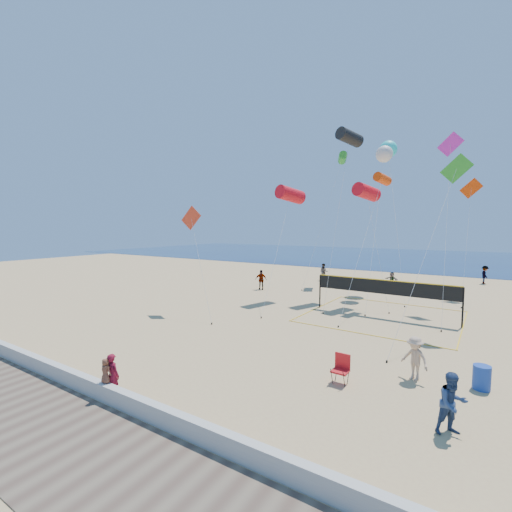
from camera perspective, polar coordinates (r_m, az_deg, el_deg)
The scene contains 26 objects.
ground at distance 13.76m, azimuth -6.03°, elevation -20.61°, with size 120.00×120.00×0.00m, color tan.
ocean at distance 72.38m, azimuth 26.01°, elevation -0.28°, with size 140.00×50.00×0.03m, color #112051.
seawall at distance 11.69m, azimuth -16.07°, elevation -24.05°, with size 32.00×0.30×0.60m, color beige.
boardwalk at distance 10.82m, azimuth -25.07°, elevation -28.68°, with size 32.00×3.60×0.03m, color brown.
woman at distance 13.50m, azimuth -22.81°, elevation -17.88°, with size 0.57×0.37×1.56m, color maroon.
toddler at distance 13.33m, azimuth -23.78°, elevation -17.10°, with size 0.41×0.27×0.84m, color brown.
bystander_a at distance 11.99m, azimuth 29.91°, elevation -20.55°, with size 0.87×0.68×1.80m, color navy.
bystander_b at distance 15.09m, azimuth 24.94°, elevation -15.20°, with size 1.10×0.63×1.70m, color tan.
far_person_0 at distance 32.41m, azimuth 0.83°, elevation -3.97°, with size 1.09×0.45×1.86m, color gray.
far_person_1 at distance 36.22m, azimuth 21.69°, elevation -3.67°, with size 1.38×0.44×1.49m, color gray.
far_person_3 at distance 38.53m, azimuth 11.23°, elevation -2.63°, with size 0.91×0.71×1.87m, color gray.
far_person_4 at distance 42.75m, azimuth 33.84°, elevation -2.62°, with size 1.22×0.70×1.89m, color gray.
camp_chair at distance 14.00m, azimuth 14.03°, elevation -17.47°, with size 0.62×0.76×1.22m.
trash_barrel at distance 15.58m, azimuth 33.47°, elevation -16.53°, with size 0.59×0.59×0.88m, color #183C9E.
volleyball_net at distance 24.14m, azimuth 20.50°, elevation -5.51°, with size 9.53×9.39×2.46m.
kite_0 at distance 28.48m, azimuth 5.76°, elevation 10.13°, with size 2.30×8.28×9.27m.
kite_1 at distance 31.23m, azimuth 15.32°, elevation 18.53°, with size 1.93×8.59×14.08m.
kite_2 at distance 27.39m, azimuth 20.31°, elevation 11.92°, with size 1.26×8.21×9.89m.
kite_3 at distance 24.32m, azimuth -10.64°, elevation 5.58°, with size 4.48×2.33×7.40m.
kite_4 at distance 22.31m, azimuth 30.03°, elevation 11.23°, with size 2.88×7.43×10.01m.
kite_5 at distance 29.18m, azimuth 29.62°, elevation 14.68°, with size 1.76×7.74×12.78m.
kite_6 at distance 32.73m, azimuth 20.59°, elevation 15.61°, with size 1.74×9.45×12.90m.
kite_7 at distance 35.22m, azimuth 21.18°, elevation 16.23°, with size 3.90×7.90×13.84m.
kite_8 at distance 37.73m, azimuth 14.22°, elevation 15.56°, with size 2.30×7.47×13.56m.
kite_9 at distance 34.30m, azimuth 32.19°, elevation 8.78°, with size 1.73×6.02×10.03m.
kite_10 at distance 27.65m, azimuth 17.94°, elevation 10.09°, with size 3.29×3.79×9.22m.
Camera 1 is at (7.74, -9.72, 5.92)m, focal length 24.00 mm.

